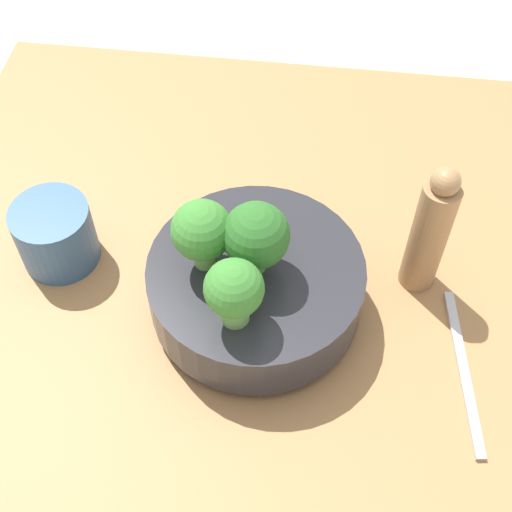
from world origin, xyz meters
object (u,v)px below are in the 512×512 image
cup (55,235)px  fork (463,370)px  pepper_mill (430,232)px  bowl (256,286)px

cup → fork: size_ratio=0.46×
pepper_mill → fork: pepper_mill is taller
fork → cup: bearing=78.3°
bowl → fork: size_ratio=1.19×
cup → fork: 0.47m
cup → pepper_mill: size_ratio=0.50×
cup → pepper_mill: pepper_mill is taller
cup → pepper_mill: 0.41m
pepper_mill → cup: bearing=92.6°
bowl → cup: (0.04, 0.23, -0.00)m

